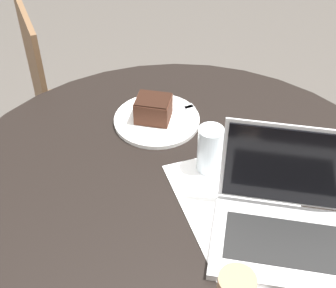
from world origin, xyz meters
TOP-DOWN VIEW (x-y plane):
  - dining_table at (0.00, 0.00)m, footprint 1.19×1.19m
  - chair at (-0.81, -0.22)m, footprint 0.49×0.49m
  - paper_document at (0.08, 0.13)m, footprint 0.43×0.31m
  - plate at (-0.29, 0.00)m, footprint 0.24×0.24m
  - cake_slice at (-0.29, -0.01)m, footprint 0.11×0.12m
  - fork at (-0.31, 0.05)m, footprint 0.06×0.17m
  - water_glass at (-0.08, 0.09)m, footprint 0.06×0.06m
  - laptop at (0.16, 0.19)m, footprint 0.32×0.36m

SIDE VIEW (x-z plane):
  - chair at x=-0.81m, z-range 0.01..0.94m
  - dining_table at x=0.00m, z-range 0.25..1.02m
  - paper_document at x=0.08m, z-range 0.77..0.78m
  - plate at x=-0.29m, z-range 0.77..0.79m
  - fork at x=-0.31m, z-range 0.79..0.79m
  - laptop at x=0.16m, z-range 0.70..0.94m
  - cake_slice at x=-0.29m, z-range 0.79..0.85m
  - water_glass at x=-0.08m, z-range 0.77..0.90m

